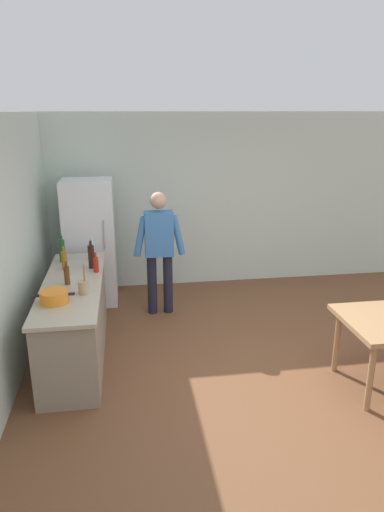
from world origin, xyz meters
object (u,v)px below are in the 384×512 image
bottle_oil_amber (64,260)px  bottle_beer_brown (67,275)px  bottle_wine_dark (91,256)px  bottle_water_clear (92,251)px  utensil_jar (83,287)px  bottle_wine_green (62,251)px  bottle_sauce_red (96,264)px  cooking_pot (54,297)px  refrigerator (90,243)px  person (159,245)px

bottle_oil_amber → bottle_beer_brown: bearing=-80.8°
bottle_wine_dark → bottle_water_clear: 0.30m
utensil_jar → bottle_wine_green: (-0.34, 1.12, 0.07)m
bottle_wine_green → bottle_water_clear: bottle_wine_green is taller
bottle_beer_brown → bottle_sauce_red: 0.46m
cooking_pot → bottle_water_clear: (0.30, 1.31, 0.07)m
refrigerator → utensil_jar: size_ratio=5.62×
utensil_jar → bottle_water_clear: 1.13m
refrigerator → bottle_water_clear: 0.84m
refrigerator → bottle_oil_amber: bearing=-101.3°
person → bottle_beer_brown: size_ratio=6.54×
cooking_pot → bottle_oil_amber: size_ratio=1.43×
person → cooking_pot: size_ratio=4.25×
refrigerator → bottle_beer_brown: refrigerator is taller
refrigerator → cooking_pot: size_ratio=4.50×
utensil_jar → bottle_wine_green: 1.17m
bottle_sauce_red → bottle_oil_amber: 0.41m
bottle_oil_amber → bottle_water_clear: 0.43m
refrigerator → utensil_jar: refrigerator is taller
utensil_jar → bottle_water_clear: size_ratio=1.07×
bottle_beer_brown → bottle_sauce_red: (0.29, 0.36, -0.01)m
person → bottle_wine_green: bearing=-167.1°
bottle_water_clear → refrigerator: bearing=95.7°
bottle_sauce_red → bottle_oil_amber: bottle_oil_amber is taller
person → bottle_beer_brown: bearing=-134.9°
cooking_pot → refrigerator: bearing=84.3°
bottle_wine_dark → bottle_oil_amber: bearing=-179.8°
refrigerator → bottle_oil_amber: 1.16m
cooking_pot → bottle_wine_green: bottle_wine_green is taller
utensil_jar → bottle_wine_dark: bearing=87.5°
bottle_wine_dark → refrigerator: bearing=94.6°
refrigerator → bottle_beer_brown: 1.66m
bottle_wine_green → cooking_pot: bearing=-87.0°
bottle_sauce_red → bottle_water_clear: bottle_water_clear is taller
utensil_jar → bottle_sauce_red: bearing=81.8°
bottle_sauce_red → bottle_wine_green: size_ratio=0.71×
bottle_wine_dark → bottle_wine_green: bearing=141.9°
bottle_wine_dark → bottle_wine_green: size_ratio=1.00×
person → bottle_wine_dark: bearing=-146.1°
utensil_jar → bottle_oil_amber: 0.87m
person → bottle_beer_brown: 1.55m
bottle_beer_brown → bottle_wine_green: (-0.14, 0.81, 0.04)m
bottle_sauce_red → bottle_water_clear: 0.47m
bottle_oil_amber → bottle_water_clear: bearing=44.7°
person → bottle_wine_dark: person is taller
cooking_pot → bottle_sauce_red: bearing=66.7°
bottle_beer_brown → utensil_jar: bearing=-57.2°
bottle_water_clear → cooking_pot: bearing=-102.8°
bottle_wine_green → bottle_oil_amber: size_ratio=1.21×
person → utensil_jar: size_ratio=5.31×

